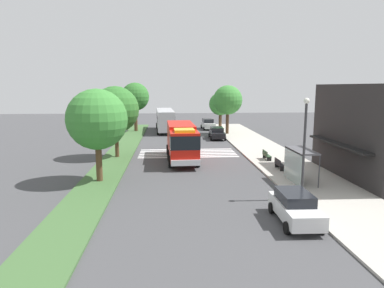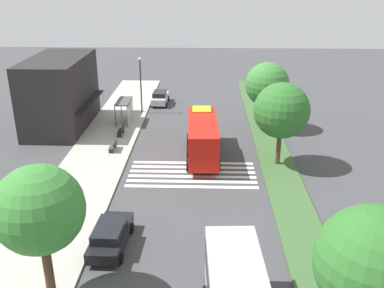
# 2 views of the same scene
# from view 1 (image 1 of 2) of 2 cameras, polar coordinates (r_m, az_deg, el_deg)

# --- Properties ---
(ground_plane) EXTENTS (120.00, 120.00, 0.00)m
(ground_plane) POSITION_cam_1_polar(r_m,az_deg,el_deg) (36.46, -0.57, -2.02)
(ground_plane) COLOR #424244
(sidewalk) EXTENTS (60.00, 5.68, 0.14)m
(sidewalk) POSITION_cam_1_polar(r_m,az_deg,el_deg) (37.95, 12.70, -1.69)
(sidewalk) COLOR #ADA89E
(sidewalk) RESTS_ON ground_plane
(median_strip) EXTENTS (60.00, 3.00, 0.14)m
(median_strip) POSITION_cam_1_polar(r_m,az_deg,el_deg) (36.78, -12.13, -2.02)
(median_strip) COLOR #3D6033
(median_strip) RESTS_ON ground_plane
(crosswalk) EXTENTS (4.95, 10.58, 0.01)m
(crosswalk) POSITION_cam_1_polar(r_m,az_deg,el_deg) (38.10, -0.71, -1.51)
(crosswalk) COLOR silver
(crosswalk) RESTS_ON ground_plane
(fire_truck) EXTENTS (9.64, 3.08, 3.55)m
(fire_truck) POSITION_cam_1_polar(r_m,az_deg,el_deg) (33.80, -1.69, 0.55)
(fire_truck) COLOR red
(fire_truck) RESTS_ON ground_plane
(parked_car_west) EXTENTS (4.75, 2.25, 1.81)m
(parked_car_west) POSITION_cam_1_polar(r_m,az_deg,el_deg) (59.48, 2.65, 3.34)
(parked_car_west) COLOR silver
(parked_car_west) RESTS_ON ground_plane
(parked_car_mid) EXTENTS (4.87, 2.26, 1.62)m
(parked_car_mid) POSITION_cam_1_polar(r_m,az_deg,el_deg) (48.54, 4.14, 1.84)
(parked_car_mid) COLOR black
(parked_car_mid) RESTS_ON ground_plane
(parked_car_east) EXTENTS (4.39, 2.08, 1.65)m
(parked_car_east) POSITION_cam_1_polar(r_m,az_deg,el_deg) (19.67, 16.64, -9.92)
(parked_car_east) COLOR silver
(parked_car_east) RESTS_ON ground_plane
(transit_bus) EXTENTS (11.53, 3.29, 3.53)m
(transit_bus) POSITION_cam_1_polar(r_m,az_deg,el_deg) (56.50, -4.47, 4.18)
(transit_bus) COLOR #B2B2B7
(transit_bus) RESTS_ON ground_plane
(bus_stop_shelter) EXTENTS (3.50, 1.40, 2.46)m
(bus_stop_shelter) POSITION_cam_1_polar(r_m,az_deg,el_deg) (27.10, 16.96, -2.38)
(bus_stop_shelter) COLOR #4C4C51
(bus_stop_shelter) RESTS_ON sidewalk
(bench_near_shelter) EXTENTS (1.60, 0.50, 0.90)m
(bench_near_shelter) POSITION_cam_1_polar(r_m,az_deg,el_deg) (31.04, 14.20, -3.23)
(bench_near_shelter) COLOR black
(bench_near_shelter) RESTS_ON sidewalk
(bench_west_of_shelter) EXTENTS (1.60, 0.50, 0.90)m
(bench_west_of_shelter) POSITION_cam_1_polar(r_m,az_deg,el_deg) (34.79, 12.17, -1.80)
(bench_west_of_shelter) COLOR #2D472D
(bench_west_of_shelter) RESTS_ON sidewalk
(street_lamp) EXTENTS (0.36, 0.36, 6.43)m
(street_lamp) POSITION_cam_1_polar(r_m,az_deg,el_deg) (22.87, 18.08, 0.60)
(street_lamp) COLOR #2D2D30
(street_lamp) RESTS_ON sidewalk
(storefront_building) EXTENTS (11.05, 6.32, 7.45)m
(storefront_building) POSITION_cam_1_polar(r_m,az_deg,el_deg) (30.88, 28.19, 1.77)
(storefront_building) COLOR #282626
(storefront_building) RESTS_ON ground_plane
(sidewalk_tree_far_west) EXTENTS (3.92, 3.92, 6.14)m
(sidewalk_tree_far_west) POSITION_cam_1_polar(r_m,az_deg,el_deg) (60.11, 4.71, 6.58)
(sidewalk_tree_far_west) COLOR #513823
(sidewalk_tree_far_west) RESTS_ON sidewalk
(sidewalk_tree_west) EXTENTS (4.43, 4.43, 7.32)m
(sidewalk_tree_west) POSITION_cam_1_polar(r_m,az_deg,el_deg) (52.88, 5.90, 7.20)
(sidewalk_tree_west) COLOR #47301E
(sidewalk_tree_west) RESTS_ON sidewalk
(median_tree_far_west) EXTENTS (4.46, 4.46, 7.76)m
(median_tree_far_west) POSITION_cam_1_polar(r_m,az_deg,el_deg) (56.50, -9.36, 7.67)
(median_tree_far_west) COLOR #513823
(median_tree_far_west) RESTS_ON median_strip
(median_tree_west) EXTENTS (4.70, 4.70, 7.18)m
(median_tree_west) POSITION_cam_1_polar(r_m,az_deg,el_deg) (35.72, -12.49, 5.55)
(median_tree_west) COLOR #513823
(median_tree_west) RESTS_ON median_strip
(median_tree_center) EXTENTS (4.55, 4.55, 6.98)m
(median_tree_center) POSITION_cam_1_polar(r_m,az_deg,el_deg) (26.70, -15.39, 3.90)
(median_tree_center) COLOR #513823
(median_tree_center) RESTS_ON median_strip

